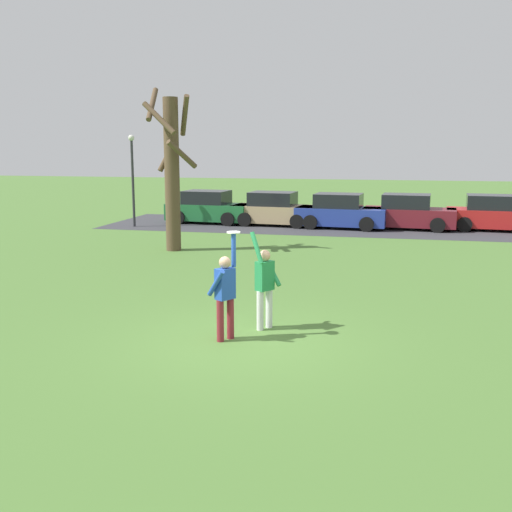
% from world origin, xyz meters
% --- Properties ---
extents(ground_plane, '(120.00, 120.00, 0.00)m').
position_xyz_m(ground_plane, '(0.00, 0.00, 0.00)').
color(ground_plane, '#4C7533').
extents(person_catcher, '(0.53, 0.59, 2.08)m').
position_xyz_m(person_catcher, '(-0.35, -0.04, 0.98)').
color(person_catcher, maroon).
rests_on(person_catcher, ground_plane).
extents(person_defender, '(0.62, 0.66, 2.04)m').
position_xyz_m(person_defender, '(0.24, 0.85, 0.98)').
color(person_defender, silver).
rests_on(person_defender, ground_plane).
extents(frisbee_disc, '(0.26, 0.26, 0.02)m').
position_xyz_m(frisbee_disc, '(-0.23, 0.15, 2.09)').
color(frisbee_disc, white).
rests_on(frisbee_disc, person_catcher).
extents(parked_car_green, '(4.22, 2.27, 1.59)m').
position_xyz_m(parked_car_green, '(-6.13, 17.52, 0.73)').
color(parked_car_green, '#1E6633').
rests_on(parked_car_green, ground_plane).
extents(parked_car_tan, '(4.22, 2.27, 1.59)m').
position_xyz_m(parked_car_tan, '(-2.78, 17.38, 0.73)').
color(parked_car_tan, tan).
rests_on(parked_car_tan, ground_plane).
extents(parked_car_blue, '(4.22, 2.27, 1.59)m').
position_xyz_m(parked_car_blue, '(0.39, 17.03, 0.73)').
color(parked_car_blue, '#233893').
rests_on(parked_car_blue, ground_plane).
extents(parked_car_maroon, '(4.22, 2.27, 1.59)m').
position_xyz_m(parked_car_maroon, '(3.44, 17.40, 0.73)').
color(parked_car_maroon, maroon).
rests_on(parked_car_maroon, ground_plane).
extents(parked_car_red, '(4.22, 2.27, 1.59)m').
position_xyz_m(parked_car_red, '(7.15, 17.76, 0.73)').
color(parked_car_red, red).
rests_on(parked_car_red, ground_plane).
extents(parking_strip, '(22.26, 6.40, 0.01)m').
position_xyz_m(parking_strip, '(0.40, 17.39, 0.00)').
color(parking_strip, '#38383D').
rests_on(parking_strip, ground_plane).
extents(bare_tree_tall, '(1.79, 1.69, 5.80)m').
position_xyz_m(bare_tree_tall, '(-4.99, 9.51, 2.95)').
color(bare_tree_tall, brown).
rests_on(bare_tree_tall, ground_plane).
extents(lamppost_by_lot, '(0.28, 0.28, 4.26)m').
position_xyz_m(lamppost_by_lot, '(-9.15, 15.39, 2.59)').
color(lamppost_by_lot, '#2D2D33').
rests_on(lamppost_by_lot, ground_plane).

